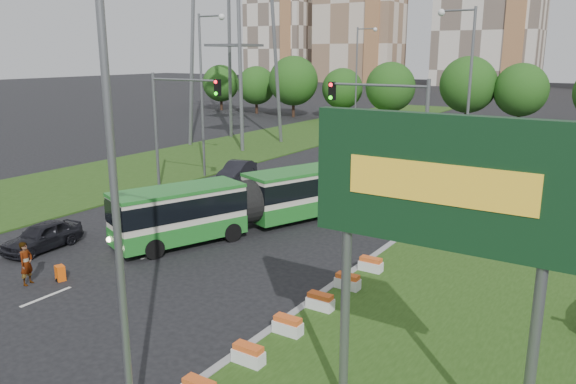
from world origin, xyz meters
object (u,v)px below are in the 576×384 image
Objects in this scene: pedestrian at (26,263)px; billboard at (439,197)px; articulated_bus at (252,200)px; traffic_mast_median at (396,129)px; car_left_near at (42,236)px; car_left_far at (237,171)px; shopping_trolley at (60,273)px; traffic_mast_left at (173,114)px.

billboard is at bearing -109.21° from pedestrian.
billboard is at bearing -18.92° from articulated_bus.
traffic_mast_median is at bearing 56.39° from articulated_bus.
articulated_bus is (-13.75, 11.58, -4.62)m from billboard.
car_left_far is (-1.44, 17.19, 0.04)m from car_left_near.
billboard is 30.32m from car_left_far.
billboard is at bearing -57.36° from car_left_far.
billboard reaches higher than articulated_bus.
pedestrian reaches higher than car_left_far.
articulated_bus is 10.60m from shopping_trolley.
articulated_bus is 11.96m from car_left_far.
traffic_mast_left is at bearing 146.45° from billboard.
traffic_mast_median is 15.60m from car_left_far.
pedestrian is at bearing 178.73° from billboard.
traffic_mast_median is at bearing 40.40° from car_left_near.
traffic_mast_median is 4.38× the size of pedestrian.
car_left_near is 17.25m from car_left_far.
articulated_bus is at bearing -144.79° from traffic_mast_median.
pedestrian is at bearing -68.84° from traffic_mast_left.
car_left_near is (-6.49, -8.27, -0.87)m from articulated_bus.
pedestrian is (-3.22, -11.20, -0.63)m from articulated_bus.
traffic_mast_left is 2.02× the size of car_left_near.
articulated_bus is (8.88, -3.43, -3.81)m from traffic_mast_left.
shopping_trolley is (6.45, -13.67, -5.02)m from traffic_mast_left.
billboard is 1.00× the size of traffic_mast_median.
billboard reaches higher than pedestrian.
shopping_trolley is (5.50, -19.16, -0.38)m from car_left_far.
traffic_mast_left is at bearing -113.84° from car_left_far.
traffic_mast_median is 15.19m from traffic_mast_left.
traffic_mast_median is at bearing -49.22° from pedestrian.
articulated_bus is at bearing -33.98° from pedestrian.
traffic_mast_median is 18.60m from car_left_near.
traffic_mast_median and traffic_mast_left have the same top height.
car_left_near is (2.39, -11.70, -4.67)m from traffic_mast_left.
traffic_mast_left is 16.30m from pedestrian.
traffic_mast_left reaches higher than pedestrian.
billboard is 4.38× the size of pedestrian.
traffic_mast_left reaches higher than car_left_far.
shopping_trolley is (-8.70, -14.67, -5.02)m from traffic_mast_median.
billboard is 17.25m from shopping_trolley.
car_left_far is at bearing 136.61° from billboard.
car_left_near is 6.03× the size of shopping_trolley.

